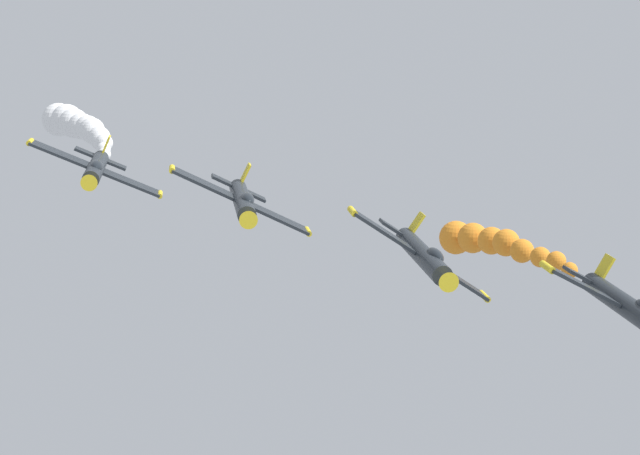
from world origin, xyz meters
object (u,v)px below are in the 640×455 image
airplane_left_inner (423,255)px  airplane_right_inner (242,201)px  airplane_lead (628,307)px  airplane_left_outer (96,168)px

airplane_left_inner → airplane_right_inner: (9.48, -7.47, 1.87)m
airplane_left_inner → airplane_lead: bearing=142.0°
airplane_left_outer → airplane_lead: bearing=141.0°
airplane_lead → airplane_right_inner: size_ratio=1.00×
airplane_left_outer → airplane_right_inner: bearing=139.4°
airplane_lead → airplane_left_inner: 11.34m
airplane_lead → airplane_left_inner: airplane_left_inner is taller
airplane_left_inner → airplane_right_inner: 12.22m
airplane_lead → airplane_left_outer: (27.63, -22.36, 4.03)m
airplane_lead → airplane_left_outer: 35.77m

